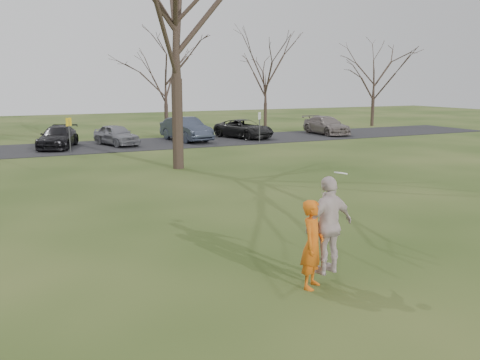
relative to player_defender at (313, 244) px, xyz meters
name	(u,v)px	position (x,y,z in m)	size (l,w,h in m)	color
ground	(325,287)	(0.26, -0.12, -0.90)	(120.00, 120.00, 0.00)	#1E380F
parking_strip	(97,147)	(0.26, 24.88, -0.88)	(62.00, 6.50, 0.04)	black
player_defender	(313,244)	(0.00, 0.00, 0.00)	(0.65, 0.43, 1.79)	#D25A11
car_3	(58,137)	(-2.02, 25.13, -0.20)	(1.84, 4.53, 1.32)	black
car_4	(116,135)	(1.52, 25.00, -0.20)	(1.56, 3.88, 1.32)	gray
car_5	(186,129)	(6.39, 25.40, -0.05)	(1.70, 4.87, 1.60)	#2F3646
car_6	(244,129)	(10.82, 25.38, -0.20)	(2.19, 4.75, 1.32)	black
car_7	(326,125)	(17.73, 24.99, -0.17)	(1.92, 4.72, 1.37)	slate
catching_play	(329,225)	(0.43, 0.07, 0.33)	(1.23, 0.65, 2.09)	beige
sign_yellow	(69,129)	(-1.74, 21.88, 0.55)	(0.35, 0.35, 2.08)	#47474C
sign_white	(260,122)	(10.26, 21.88, 0.55)	(0.35, 0.35, 2.08)	#47474C
big_tree	(175,15)	(2.26, 14.88, 6.10)	(9.00, 9.00, 14.00)	#352821
small_tree_row	(142,84)	(4.64, 29.94, 3.00)	(55.00, 5.90, 8.50)	#352821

